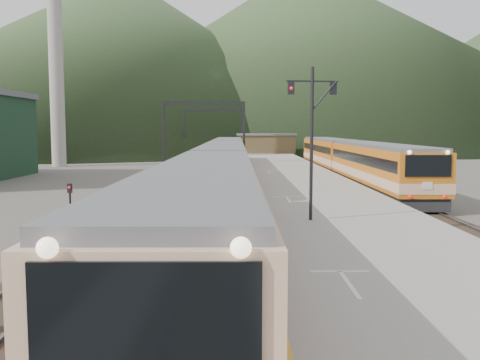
{
  "coord_description": "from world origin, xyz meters",
  "views": [
    {
      "loc": [
        1.01,
        -6.99,
        4.87
      ],
      "look_at": [
        1.17,
        22.78,
        2.0
      ],
      "focal_mm": 40.0,
      "sensor_mm": 36.0,
      "label": 1
    }
  ],
  "objects": [
    {
      "name": "signal_mast",
      "position": [
        4.14,
        15.46,
        4.94
      ],
      "size": [
        2.19,
        0.4,
        6.43
      ],
      "color": "black",
      "rests_on": "platform"
    },
    {
      "name": "track_far",
      "position": [
        -5.0,
        40.0,
        0.07
      ],
      "size": [
        2.6,
        200.0,
        0.23
      ],
      "color": "black",
      "rests_on": "ground"
    },
    {
      "name": "hill_a",
      "position": [
        -40.0,
        190.0,
        30.0
      ],
      "size": [
        180.0,
        180.0,
        60.0
      ],
      "primitive_type": "cone",
      "color": "#2C4224",
      "rests_on": "ground"
    },
    {
      "name": "main_train",
      "position": [
        0.0,
        30.79,
        2.14
      ],
      "size": [
        3.13,
        64.13,
        3.82
      ],
      "color": "#DAAA89",
      "rests_on": "track_main"
    },
    {
      "name": "second_train",
      "position": [
        11.5,
        43.32,
        2.12
      ],
      "size": [
        3.1,
        42.24,
        3.79
      ],
      "color": "#C46815",
      "rests_on": "track_second"
    },
    {
      "name": "short_signal_a",
      "position": [
        -2.31,
        2.94,
        1.46
      ],
      "size": [
        0.26,
        0.23,
        2.27
      ],
      "color": "black",
      "rests_on": "ground"
    },
    {
      "name": "track_main",
      "position": [
        0.0,
        40.0,
        0.07
      ],
      "size": [
        2.6,
        200.0,
        0.23
      ],
      "color": "black",
      "rests_on": "ground"
    },
    {
      "name": "gantry_near",
      "position": [
        -2.85,
        55.0,
        5.59
      ],
      "size": [
        9.55,
        0.25,
        8.0
      ],
      "color": "black",
      "rests_on": "ground"
    },
    {
      "name": "hill_b",
      "position": [
        30.0,
        230.0,
        37.5
      ],
      "size": [
        220.0,
        220.0,
        75.0
      ],
      "primitive_type": "cone",
      "color": "#2C4224",
      "rests_on": "ground"
    },
    {
      "name": "gantry_far",
      "position": [
        -2.85,
        80.0,
        5.59
      ],
      "size": [
        9.55,
        0.25,
        8.0
      ],
      "color": "black",
      "rests_on": "ground"
    },
    {
      "name": "smokestack",
      "position": [
        -22.0,
        62.0,
        15.0
      ],
      "size": [
        1.8,
        1.8,
        30.0
      ],
      "primitive_type": "cylinder",
      "color": "#9E998E",
      "rests_on": "ground"
    },
    {
      "name": "short_signal_b",
      "position": [
        -2.95,
        32.02,
        1.46
      ],
      "size": [
        0.26,
        0.21,
        2.27
      ],
      "color": "black",
      "rests_on": "ground"
    },
    {
      "name": "short_signal_c",
      "position": [
        -6.95,
        18.26,
        1.46
      ],
      "size": [
        0.23,
        0.18,
        2.27
      ],
      "color": "black",
      "rests_on": "ground"
    },
    {
      "name": "track_second",
      "position": [
        11.5,
        40.0,
        0.07
      ],
      "size": [
        2.6,
        200.0,
        0.23
      ],
      "color": "black",
      "rests_on": "ground"
    },
    {
      "name": "station_shed",
      "position": [
        5.6,
        78.0,
        2.57
      ],
      "size": [
        9.4,
        4.4,
        3.1
      ],
      "color": "brown",
      "rests_on": "platform"
    },
    {
      "name": "platform",
      "position": [
        5.6,
        38.0,
        0.5
      ],
      "size": [
        8.0,
        100.0,
        1.0
      ],
      "primitive_type": "cube",
      "color": "gray",
      "rests_on": "ground"
    }
  ]
}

